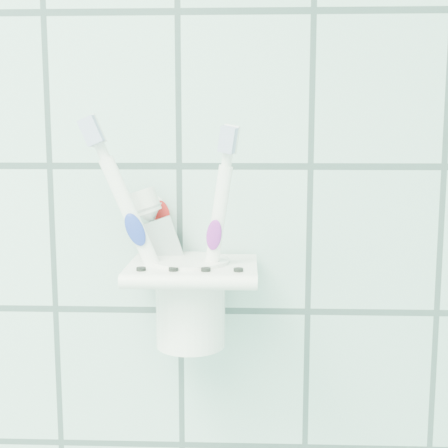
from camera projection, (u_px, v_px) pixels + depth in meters
The scene contains 6 objects.
holder_bracket at pixel (193, 272), 0.56m from camera, with size 0.12×0.10×0.04m.
cup at pixel (191, 298), 0.57m from camera, with size 0.07×0.07×0.08m.
toothbrush_pink at pixel (184, 221), 0.55m from camera, with size 0.08×0.02×0.21m.
toothbrush_blue at pixel (179, 217), 0.57m from camera, with size 0.05×0.07×0.22m.
toothbrush_orange at pixel (201, 230), 0.56m from camera, with size 0.04×0.04×0.20m.
toothpaste_tube at pixel (189, 247), 0.58m from camera, with size 0.07×0.03×0.15m.
Camera 1 is at (0.69, 0.60, 1.43)m, focal length 50.00 mm.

